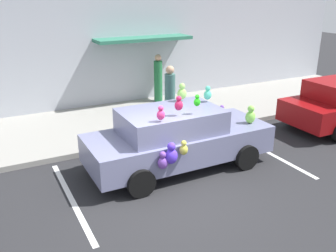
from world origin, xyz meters
The scene contains 9 objects.
ground_plane centered at (0.00, 0.00, 0.00)m, with size 60.00×60.00×0.00m, color #262628.
sidewalk centered at (0.00, 5.00, 0.07)m, with size 24.00×4.00×0.15m, color gray.
storefront_building centered at (0.02, 7.14, 3.19)m, with size 24.00×1.25×6.40m.
parking_stripe_front centered at (3.42, 1.00, 0.00)m, with size 0.12×3.60×0.01m, color silver.
parking_stripe_rear centered at (-2.00, 1.00, 0.00)m, with size 0.12×3.60×0.01m, color silver.
plush_covered_car centered at (0.76, 1.31, 0.80)m, with size 4.61×2.10×2.02m.
teddy_bear_on_sidewalk centered at (0.73, 3.68, 0.51)m, with size 0.41×0.34×0.79m.
pedestrian_near_shopfront centered at (1.81, 3.71, 1.07)m, with size 0.33×0.33×1.93m.
pedestrian_walking_past centered at (2.71, 6.41, 1.01)m, with size 0.32×0.32×1.81m.
Camera 1 is at (-3.33, -6.09, 4.23)m, focal length 39.51 mm.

